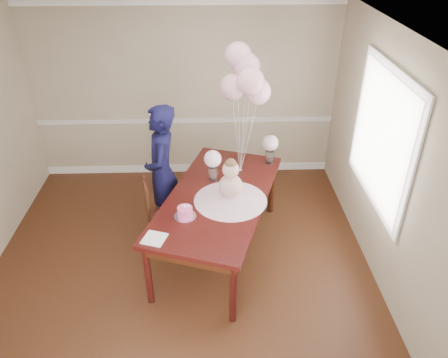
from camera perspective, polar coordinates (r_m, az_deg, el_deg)
floor at (r=5.19m, az=-5.67°, el=-13.06°), size 4.50×5.00×0.00m
ceiling at (r=3.82m, az=-7.86°, el=17.15°), size 4.50×5.00×0.02m
wall_back at (r=6.61m, az=-5.20°, el=11.21°), size 4.50×0.02×2.70m
wall_right at (r=4.73m, az=21.70°, el=0.22°), size 0.02×5.00×2.70m
chair_rail_trim at (r=6.77m, az=-5.02°, el=7.61°), size 4.50×0.02×0.07m
crown_molding at (r=6.27m, az=-5.80°, el=22.20°), size 4.50×0.02×0.12m
baseboard_trim at (r=7.15m, az=-4.71°, el=1.44°), size 4.50×0.02×0.12m
window_frame at (r=5.03m, az=19.93°, el=5.13°), size 0.02×1.66×1.56m
window_blinds at (r=5.03m, az=19.74°, el=5.13°), size 0.01×1.50×1.40m
dining_table_top at (r=5.08m, az=-0.78°, el=-2.42°), size 1.73×2.43×0.05m
table_apron at (r=5.12m, az=-0.78°, el=-3.19°), size 1.59×2.29×0.11m
table_leg_fl at (r=4.75m, az=-9.87°, el=-12.24°), size 0.10×0.10×0.77m
table_leg_fr at (r=4.50m, az=1.20°, el=-14.69°), size 0.10×0.10×0.77m
table_leg_bl at (r=6.23m, az=-2.11°, el=0.09°), size 0.10×0.10×0.77m
table_leg_br at (r=6.04m, az=6.24°, el=-1.19°), size 0.10×0.10×0.77m
baby_skirt at (r=4.95m, az=0.85°, el=-2.27°), size 1.05×1.05×0.11m
baby_torso at (r=4.87m, az=0.86°, el=-0.88°), size 0.26×0.26×0.26m
baby_head at (r=4.76m, az=0.88°, el=1.24°), size 0.19×0.19×0.19m
baby_hair at (r=4.73m, az=0.89°, el=1.93°), size 0.13×0.13×0.13m
cake_platter at (r=4.74m, az=-5.09°, el=-4.89°), size 0.31×0.31×0.01m
birthday_cake at (r=4.70m, az=-5.12°, el=-4.31°), size 0.21×0.21×0.11m
cake_flower_a at (r=4.66m, az=-5.16°, el=-3.59°), size 0.03×0.03×0.03m
cake_flower_b at (r=4.67m, az=-4.69°, el=-3.51°), size 0.03×0.03×0.03m
rose_vase_near at (r=5.32m, az=-1.46°, el=0.79°), size 0.14×0.14×0.18m
roses_near at (r=5.22m, az=-1.49°, el=2.65°), size 0.21×0.21×0.21m
rose_vase_far at (r=5.71m, az=5.96°, el=2.93°), size 0.14×0.14×0.18m
roses_far at (r=5.62m, az=6.07°, el=4.69°), size 0.21×0.21×0.21m
napkin at (r=4.48m, az=-9.07°, el=-7.69°), size 0.28×0.28×0.01m
balloon_weight at (r=5.52m, az=2.13°, el=1.09°), size 0.06×0.06×0.02m
balloon_a at (r=5.09m, az=1.15°, el=11.90°), size 0.31×0.31×0.31m
balloon_b at (r=4.95m, az=3.50°, el=12.63°), size 0.31×0.31×0.31m
balloon_c at (r=5.09m, az=2.99°, el=14.47°), size 0.31×0.31×0.31m
balloon_d at (r=5.10m, az=1.84°, el=15.83°), size 0.31×0.31×0.31m
balloon_e at (r=5.13m, az=4.43°, el=11.31°), size 0.31×0.31×0.31m
balloon_ribbon_a at (r=5.32m, az=1.65°, el=5.47°), size 0.10×0.04×0.92m
balloon_ribbon_b at (r=5.25m, az=2.75°, el=5.73°), size 0.09×0.09×1.03m
balloon_ribbon_c at (r=5.30m, az=2.51°, el=6.69°), size 0.06×0.09×1.14m
balloon_ribbon_d at (r=5.30m, az=1.98°, el=7.35°), size 0.05×0.14×1.25m
balloon_ribbon_e at (r=5.34m, az=3.20°, el=5.22°), size 0.17×0.03×0.85m
dining_chair_seat at (r=5.42m, az=-7.73°, el=-5.00°), size 0.50×0.50×0.05m
chair_leg_fl at (r=5.41m, az=-9.15°, el=-8.24°), size 0.05×0.05×0.41m
chair_leg_fr at (r=5.43m, az=-5.50°, el=-7.72°), size 0.05×0.05×0.41m
chair_leg_bl at (r=5.68m, az=-9.55°, el=-6.05°), size 0.05×0.05×0.41m
chair_leg_br at (r=5.70m, az=-6.08°, el=-5.58°), size 0.05×0.05×0.41m
chair_back_post_l at (r=5.10m, az=-9.84°, el=-3.90°), size 0.05×0.05×0.54m
chair_back_post_r at (r=5.39m, az=-10.21°, el=-1.82°), size 0.05×0.05×0.54m
chair_slat_low at (r=5.31m, az=-9.92°, el=-3.86°), size 0.11×0.38×0.05m
chair_slat_mid at (r=5.23m, az=-10.07°, el=-2.48°), size 0.11×0.38×0.05m
chair_slat_top at (r=5.14m, az=-10.23°, el=-1.06°), size 0.11×0.38×0.05m
woman at (r=5.46m, az=-8.08°, el=0.87°), size 0.46×0.66×1.76m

